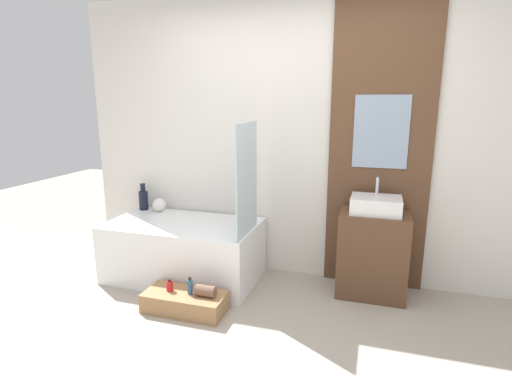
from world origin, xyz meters
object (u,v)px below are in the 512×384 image
Objects in this scene: bottle_soap_primary at (170,286)px; wooden_step_bench at (185,302)px; vase_tall_dark at (144,199)px; sink at (376,205)px; bathtub at (184,250)px; bottle_soap_secondary at (190,286)px; vase_round_light at (159,205)px.

wooden_step_bench is at bearing 0.00° from bottle_soap_primary.
wooden_step_bench is 6.59× the size of bottle_soap_primary.
vase_tall_dark reaches higher than bottle_soap_primary.
bathtub is at bearing -174.31° from sink.
vase_tall_dark is at bearing 135.81° from wooden_step_bench.
bottle_soap_secondary is at bearing 0.00° from bottle_soap_primary.
bottle_soap_secondary is at bearing -151.32° from sink.
bottle_soap_secondary reaches higher than bottle_soap_primary.
bathtub is 10.20× the size of vase_round_light.
vase_round_light reaches higher than bottle_soap_secondary.
bathtub is 1.79m from sink.
vase_tall_dark is (-2.30, 0.12, -0.15)m from sink.
vase_tall_dark is 2.75× the size of bottle_soap_primary.
bottle_soap_primary is (0.76, -0.87, -0.45)m from vase_tall_dark.
vase_tall_dark is at bearing 176.90° from sink.
vase_tall_dark is 1.91× the size of bottle_soap_secondary.
wooden_step_bench is (0.29, -0.57, -0.20)m from bathtub.
bathtub is 5.06× the size of vase_tall_dark.
wooden_step_bench is 4.83× the size of vase_round_light.
bottle_soap_secondary is (-1.36, -0.74, -0.58)m from sink.
vase_round_light is (0.19, -0.02, -0.04)m from vase_tall_dark.
bottle_soap_secondary is at bearing -59.10° from bathtub.
bathtub is at bearing -33.76° from vase_round_light.
sink is 4.07× the size of bottle_soap_primary.
vase_round_light is at bearing 146.24° from bathtub.
vase_tall_dark is at bearing 137.35° from bottle_soap_secondary.
bathtub is at bearing 117.13° from wooden_step_bench.
vase_round_light is 0.95× the size of bottle_soap_secondary.
bottle_soap_secondary is at bearing -48.42° from vase_round_light.
vase_round_light is 1.36× the size of bottle_soap_primary.
bottle_soap_primary is at bearing -56.05° from vase_round_light.
bottle_soap_secondary is (0.18, 0.00, 0.02)m from bottle_soap_primary.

